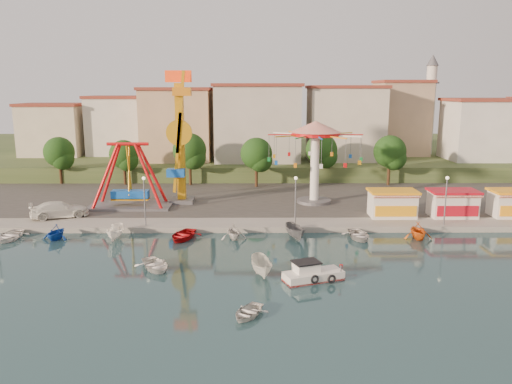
{
  "coord_description": "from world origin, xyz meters",
  "views": [
    {
      "loc": [
        3.48,
        -38.6,
        14.89
      ],
      "look_at": [
        3.81,
        14.0,
        4.0
      ],
      "focal_mm": 35.0,
      "sensor_mm": 36.0,
      "label": 1
    }
  ],
  "objects_px": {
    "pirate_ship_ride": "(129,177)",
    "kamikaze_tower": "(180,140)",
    "van": "(59,210)",
    "skiff": "(262,267)",
    "wave_swinger": "(315,143)",
    "cabin_motorboat": "(312,275)",
    "rowboat_a": "(155,265)"
  },
  "relations": [
    {
      "from": "cabin_motorboat",
      "to": "pirate_ship_ride",
      "type": "bearing_deg",
      "value": 110.95
    },
    {
      "from": "pirate_ship_ride",
      "to": "rowboat_a",
      "type": "height_order",
      "value": "pirate_ship_ride"
    },
    {
      "from": "rowboat_a",
      "to": "skiff",
      "type": "bearing_deg",
      "value": -40.98
    },
    {
      "from": "kamikaze_tower",
      "to": "skiff",
      "type": "bearing_deg",
      "value": -67.85
    },
    {
      "from": "skiff",
      "to": "van",
      "type": "xyz_separation_m",
      "value": [
        -22.64,
        16.7,
        0.74
      ]
    },
    {
      "from": "cabin_motorboat",
      "to": "rowboat_a",
      "type": "xyz_separation_m",
      "value": [
        -12.88,
        2.44,
        -0.04
      ]
    },
    {
      "from": "wave_swinger",
      "to": "pirate_ship_ride",
      "type": "bearing_deg",
      "value": -174.31
    },
    {
      "from": "pirate_ship_ride",
      "to": "skiff",
      "type": "xyz_separation_m",
      "value": [
        15.8,
        -21.71,
        -3.63
      ]
    },
    {
      "from": "pirate_ship_ride",
      "to": "wave_swinger",
      "type": "height_order",
      "value": "wave_swinger"
    },
    {
      "from": "kamikaze_tower",
      "to": "rowboat_a",
      "type": "xyz_separation_m",
      "value": [
        0.83,
        -22.47,
        -8.2
      ]
    },
    {
      "from": "pirate_ship_ride",
      "to": "cabin_motorboat",
      "type": "bearing_deg",
      "value": -48.91
    },
    {
      "from": "pirate_ship_ride",
      "to": "kamikaze_tower",
      "type": "distance_m",
      "value": 7.71
    },
    {
      "from": "pirate_ship_ride",
      "to": "kamikaze_tower",
      "type": "bearing_deg",
      "value": 20.56
    },
    {
      "from": "cabin_motorboat",
      "to": "skiff",
      "type": "xyz_separation_m",
      "value": [
        -3.95,
        0.93,
        0.32
      ]
    },
    {
      "from": "kamikaze_tower",
      "to": "van",
      "type": "relative_size",
      "value": 2.63
    },
    {
      "from": "kamikaze_tower",
      "to": "wave_swinger",
      "type": "xyz_separation_m",
      "value": [
        16.87,
        0.02,
        -0.41
      ]
    },
    {
      "from": "van",
      "to": "skiff",
      "type": "bearing_deg",
      "value": -149.82
    },
    {
      "from": "kamikaze_tower",
      "to": "skiff",
      "type": "height_order",
      "value": "kamikaze_tower"
    },
    {
      "from": "pirate_ship_ride",
      "to": "rowboat_a",
      "type": "relative_size",
      "value": 2.55
    },
    {
      "from": "cabin_motorboat",
      "to": "van",
      "type": "distance_m",
      "value": 31.92
    },
    {
      "from": "pirate_ship_ride",
      "to": "skiff",
      "type": "distance_m",
      "value": 27.1
    },
    {
      "from": "skiff",
      "to": "van",
      "type": "distance_m",
      "value": 28.14
    },
    {
      "from": "wave_swinger",
      "to": "skiff",
      "type": "bearing_deg",
      "value": -106.5
    },
    {
      "from": "kamikaze_tower",
      "to": "van",
      "type": "bearing_deg",
      "value": -150.53
    },
    {
      "from": "kamikaze_tower",
      "to": "van",
      "type": "height_order",
      "value": "kamikaze_tower"
    },
    {
      "from": "kamikaze_tower",
      "to": "rowboat_a",
      "type": "relative_size",
      "value": 4.21
    },
    {
      "from": "van",
      "to": "rowboat_a",
      "type": "bearing_deg",
      "value": -161.34
    },
    {
      "from": "kamikaze_tower",
      "to": "cabin_motorboat",
      "type": "bearing_deg",
      "value": -61.18
    },
    {
      "from": "cabin_motorboat",
      "to": "skiff",
      "type": "bearing_deg",
      "value": 146.57
    },
    {
      "from": "rowboat_a",
      "to": "skiff",
      "type": "height_order",
      "value": "skiff"
    },
    {
      "from": "cabin_motorboat",
      "to": "skiff",
      "type": "relative_size",
      "value": 1.27
    },
    {
      "from": "kamikaze_tower",
      "to": "van",
      "type": "distance_m",
      "value": 16.41
    }
  ]
}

